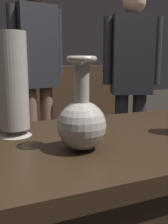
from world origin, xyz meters
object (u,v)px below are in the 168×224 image
Objects in this scene: visitor_center_back at (37,67)px; visitor_near_right at (132,76)px; shelf_vase_center at (5,53)px; vase_centerpiece at (82,120)px; vase_tall_behind at (13,86)px.

visitor_near_right is at bearing 142.26° from visitor_center_back.
shelf_vase_center is at bearing -30.65° from visitor_near_right.
vase_tall_behind reaches higher than vase_centerpiece.
visitor_center_back is (0.38, 1.29, 0.03)m from vase_tall_behind.
visitor_center_back is at bearing -6.33° from visitor_near_right.
shelf_vase_center is (0.20, 2.02, 0.16)m from vase_tall_behind.
visitor_center_back reaches higher than visitor_near_right.
vase_centerpiece is 1.47m from visitor_near_right.
visitor_near_right is (1.07, 0.93, -0.04)m from vase_tall_behind.
vase_centerpiece is 0.17× the size of visitor_near_right.
visitor_near_right is at bearing 51.57° from vase_centerpiece.
vase_centerpiece is 0.16× the size of visitor_center_back.
vase_centerpiece is at bearing 72.36° from visitor_near_right.
shelf_vase_center is at bearing -87.38° from visitor_center_back.
visitor_near_right is (0.92, 1.15, 0.05)m from vase_centerpiece.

